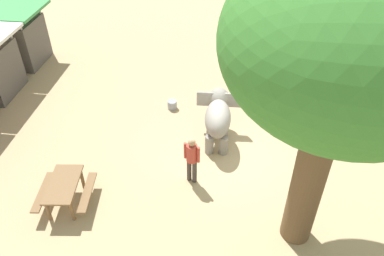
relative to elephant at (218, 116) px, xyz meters
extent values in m
plane|color=tan|center=(-0.76, -0.38, -1.00)|extent=(60.00, 60.00, 0.00)
cylinder|color=gray|center=(0.22, 0.24, -0.67)|extent=(0.29, 0.29, 0.67)
cylinder|color=gray|center=(0.23, -0.22, -0.67)|extent=(0.29, 0.29, 0.67)
cylinder|color=gray|center=(-0.70, 0.21, -0.67)|extent=(0.29, 0.29, 0.67)
cylinder|color=gray|center=(-0.68, -0.25, -0.67)|extent=(0.29, 0.29, 0.67)
ellipsoid|color=gray|center=(-0.23, -0.01, 0.07)|extent=(1.69, 0.89, 1.00)
sphere|color=gray|center=(0.79, 0.02, 0.19)|extent=(0.71, 0.71, 0.71)
cone|color=gray|center=(1.06, 0.03, -0.44)|extent=(0.22, 0.22, 1.12)
cube|color=gray|center=(0.67, 0.49, 0.19)|extent=(0.11, 0.58, 0.53)
cube|color=gray|center=(0.70, -0.45, 0.19)|extent=(0.11, 0.58, 0.53)
cylinder|color=#3F3833|center=(-2.02, 0.71, -0.59)|extent=(0.14, 0.14, 0.82)
cylinder|color=#3F3833|center=(-2.08, 0.54, -0.59)|extent=(0.14, 0.14, 0.82)
cylinder|color=#B23F33|center=(-2.05, 0.62, 0.11)|extent=(0.32, 0.32, 0.58)
sphere|color=tan|center=(-2.05, 0.62, 0.51)|extent=(0.22, 0.22, 0.22)
cylinder|color=#B23F33|center=(-1.98, 0.82, 0.13)|extent=(0.09, 0.09, 0.55)
cylinder|color=#B23F33|center=(-2.12, 0.43, 0.13)|extent=(0.09, 0.09, 0.55)
cylinder|color=brown|center=(-3.63, -2.31, 1.07)|extent=(0.77, 0.77, 4.13)
ellipsoid|color=#387A2D|center=(-3.63, -2.31, 4.49)|extent=(5.01, 4.59, 3.55)
cube|color=brown|center=(0.79, -2.91, -0.55)|extent=(0.90, 1.45, 0.06)
cube|color=brown|center=(0.95, -2.85, -0.32)|extent=(0.59, 1.32, 0.40)
cube|color=brown|center=(0.99, -3.40, -0.79)|extent=(0.36, 0.21, 0.42)
cube|color=brown|center=(0.59, -2.43, -0.79)|extent=(0.36, 0.21, 0.42)
cube|color=brown|center=(-3.34, 4.04, -0.25)|extent=(1.58, 0.96, 0.06)
cylinder|color=brown|center=(-3.90, 3.66, -0.64)|extent=(0.10, 0.10, 0.72)
cylinder|color=brown|center=(-3.97, 4.29, -0.64)|extent=(0.10, 0.10, 0.72)
cylinder|color=brown|center=(-2.71, 3.79, -0.64)|extent=(0.10, 0.10, 0.72)
cylinder|color=brown|center=(-2.78, 4.43, -0.64)|extent=(0.10, 0.10, 0.72)
cube|color=brown|center=(-3.27, 3.43, -0.56)|extent=(1.52, 0.41, 0.05)
cube|color=brown|center=(-3.41, 4.66, -0.56)|extent=(1.52, 0.41, 0.05)
cylinder|color=gray|center=(2.79, 8.30, 0.20)|extent=(0.10, 0.10, 2.40)
cube|color=#59514C|center=(4.49, 9.11, 0.00)|extent=(2.00, 1.80, 2.00)
cube|color=#388C47|center=(4.49, 9.11, 1.46)|extent=(2.50, 2.50, 0.12)
cylinder|color=gray|center=(5.39, 9.92, 0.20)|extent=(0.10, 0.10, 2.40)
cylinder|color=gray|center=(5.39, 8.30, 0.20)|extent=(0.10, 0.10, 2.40)
cylinder|color=gray|center=(3.59, 8.30, 0.20)|extent=(0.10, 0.10, 2.40)
cylinder|color=gray|center=(1.65, 1.82, -0.84)|extent=(0.36, 0.36, 0.32)
camera|label=1|loc=(-10.11, -0.34, 7.42)|focal=35.54mm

